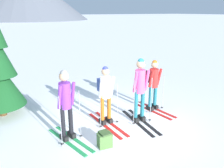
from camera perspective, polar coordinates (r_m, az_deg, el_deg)
The scene contains 6 objects.
ground_plane at distance 6.66m, azimuth 0.82°, elevation -9.70°, with size 400.00×400.00×0.00m, color white.
skier_in_purple at distance 5.57m, azimuth -11.45°, elevation -4.53°, with size 0.67×1.66×1.79m.
skier_in_white at distance 6.29m, azimuth -1.68°, elevation -2.11°, with size 0.61×1.75×1.68m.
skier_in_pink at distance 6.42m, azimuth 7.01°, elevation -0.82°, with size 0.61×1.77×1.86m.
skier_in_red at distance 7.32m, azimuth 10.24°, elevation 0.36°, with size 0.61×1.61×1.64m.
backpack_on_snow_front at distance 5.53m, azimuth -1.84°, elevation -13.68°, with size 0.35×0.28×0.38m.
Camera 1 is at (-3.04, -5.07, 3.07)m, focal length 36.65 mm.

